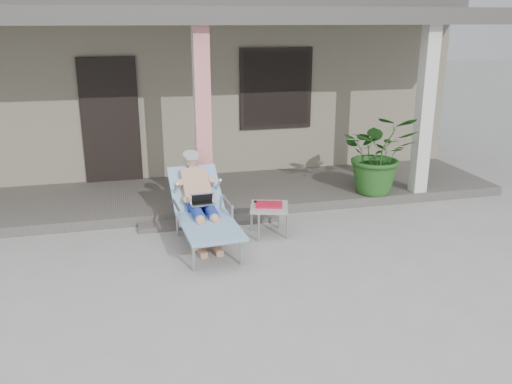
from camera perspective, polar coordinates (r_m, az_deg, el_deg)
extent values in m
plane|color=#9E9E99|center=(6.21, -2.23, -9.41)|extent=(60.00, 60.00, 0.00)
cube|color=gray|center=(12.05, -8.79, 11.17)|extent=(10.00, 5.00, 3.00)
cube|color=#474442|center=(11.98, -9.17, 19.03)|extent=(10.40, 5.40, 0.30)
cube|color=black|center=(9.53, -15.06, 7.26)|extent=(0.95, 0.06, 2.10)
cube|color=black|center=(9.84, 2.12, 10.81)|extent=(1.20, 0.06, 1.30)
cube|color=black|center=(9.84, 2.13, 10.80)|extent=(1.32, 0.05, 1.42)
cube|color=#605B56|center=(8.93, -6.18, -0.37)|extent=(10.00, 2.00, 0.15)
cube|color=red|center=(7.77, -5.63, 7.43)|extent=(0.22, 0.22, 2.61)
cube|color=silver|center=(8.97, 17.30, 8.09)|extent=(0.22, 0.22, 2.61)
cube|color=#474442|center=(8.49, -6.83, 17.92)|extent=(10.00, 2.30, 0.24)
cube|color=#605B56|center=(7.87, -5.00, -3.16)|extent=(2.00, 0.30, 0.07)
cylinder|color=#B7B7BC|center=(6.42, -6.58, -6.86)|extent=(0.04, 0.04, 0.35)
cylinder|color=#B7B7BC|center=(6.54, -1.56, -6.26)|extent=(0.04, 0.04, 0.35)
cylinder|color=#B7B7BC|center=(7.45, -8.27, -3.38)|extent=(0.04, 0.04, 0.35)
cylinder|color=#B7B7BC|center=(7.56, -3.93, -2.93)|extent=(0.04, 0.04, 0.35)
cube|color=#B7B7BC|center=(6.78, -4.92, -3.71)|extent=(0.65, 1.18, 0.03)
cube|color=#88B2D3|center=(6.78, -4.93, -3.53)|extent=(0.75, 1.22, 0.04)
cube|color=#B7B7BC|center=(7.48, -6.38, 0.10)|extent=(0.62, 0.58, 0.46)
cube|color=#88B2D3|center=(7.47, -6.39, 0.33)|extent=(0.71, 0.65, 0.52)
cylinder|color=#ADADAF|center=(7.62, -6.89, 3.88)|extent=(0.24, 0.24, 0.12)
cube|color=silver|center=(7.09, -5.69, -1.19)|extent=(0.32, 0.24, 0.22)
cube|color=#A0A09C|center=(7.35, 1.41, -1.60)|extent=(0.62, 0.62, 0.04)
cylinder|color=#B7B7BC|center=(7.19, 0.27, -3.82)|extent=(0.04, 0.04, 0.38)
cylinder|color=#B7B7BC|center=(7.30, 3.33, -3.54)|extent=(0.04, 0.04, 0.38)
cylinder|color=#B7B7BC|center=(7.56, -0.48, -2.74)|extent=(0.04, 0.04, 0.38)
cylinder|color=#B7B7BC|center=(7.66, 2.45, -2.48)|extent=(0.04, 0.04, 0.38)
cube|color=red|center=(7.34, 1.41, -1.34)|extent=(0.41, 0.35, 0.03)
cube|color=black|center=(7.46, 1.14, -1.06)|extent=(0.34, 0.12, 0.04)
imported|color=#26591E|center=(8.85, 12.80, 3.98)|extent=(1.42, 1.32, 1.29)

